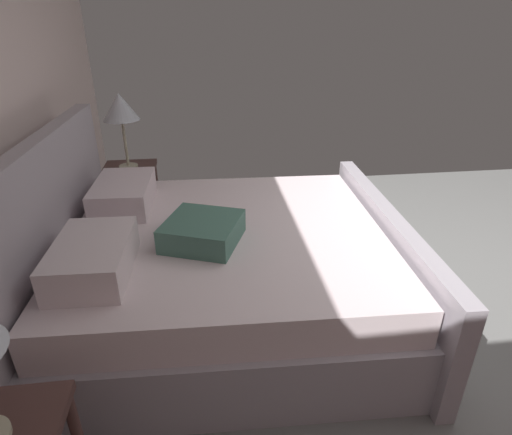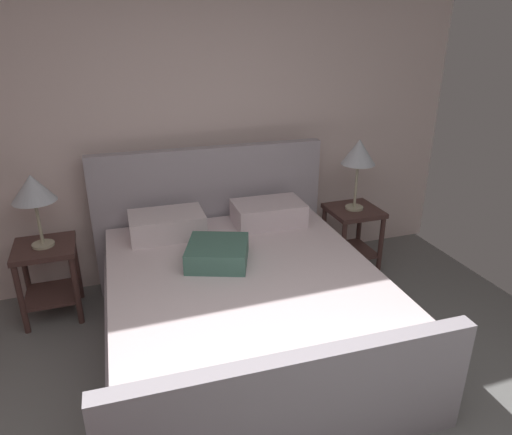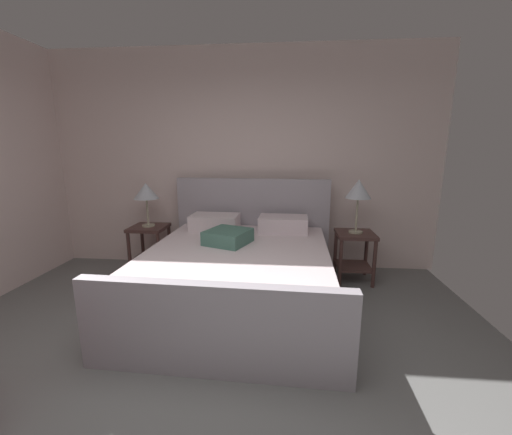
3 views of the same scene
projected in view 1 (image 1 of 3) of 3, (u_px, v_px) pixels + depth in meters
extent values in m
cube|color=slate|center=(456.00, 306.00, 2.90)|extent=(4.97, 5.54, 0.02)
cube|color=#A8A0A9|center=(230.00, 286.00, 2.75)|extent=(1.88, 1.99, 0.40)
cube|color=#A8A0A9|center=(56.00, 240.00, 2.49)|extent=(1.94, 0.17, 1.20)
cube|color=#A8A0A9|center=(383.00, 259.00, 2.77)|extent=(1.94, 0.17, 0.70)
cube|color=silver|center=(228.00, 245.00, 2.61)|extent=(1.80, 1.93, 0.22)
cube|color=silver|center=(93.00, 258.00, 2.10)|extent=(0.57, 0.38, 0.18)
cube|color=silver|center=(124.00, 194.00, 2.83)|extent=(0.57, 0.38, 0.18)
cube|color=#426C5E|center=(203.00, 231.00, 2.40)|extent=(0.52, 0.52, 0.14)
cube|color=#4B302C|center=(129.00, 170.00, 3.64)|extent=(0.44, 0.44, 0.04)
cube|color=#4B302C|center=(135.00, 211.00, 3.82)|extent=(0.40, 0.40, 0.02)
cylinder|color=#4B302C|center=(153.00, 209.00, 3.62)|extent=(0.04, 0.04, 0.56)
cylinder|color=#4B302C|center=(157.00, 192.00, 3.96)|extent=(0.04, 0.04, 0.56)
cylinder|color=#4B302C|center=(108.00, 212.00, 3.58)|extent=(0.04, 0.04, 0.56)
cylinder|color=#4B302C|center=(115.00, 194.00, 3.92)|extent=(0.04, 0.04, 0.56)
cylinder|color=#B7B293|center=(129.00, 166.00, 3.63)|extent=(0.16, 0.16, 0.02)
cylinder|color=#B7B293|center=(125.00, 143.00, 3.53)|extent=(0.02, 0.02, 0.39)
cone|color=silver|center=(120.00, 107.00, 3.40)|extent=(0.29, 0.29, 0.22)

